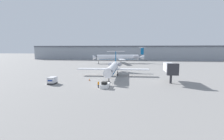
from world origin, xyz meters
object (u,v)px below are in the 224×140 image
luggage_cart (52,81)px  worker_near_tug (98,84)px  pushback_tug (105,85)px  traffic_cone_left (90,80)px  airplane_parked_far_left (119,57)px  jet_bridge (170,68)px  airplane_main (113,68)px

luggage_cart → worker_near_tug: bearing=-11.5°
luggage_cart → worker_near_tug: size_ratio=1.58×
pushback_tug → traffic_cone_left: bearing=127.4°
luggage_cart → airplane_parked_far_left: 76.07m
worker_near_tug → airplane_parked_far_left: airplane_parked_far_left is taller
traffic_cone_left → worker_near_tug: bearing=-62.2°
luggage_cart → jet_bridge: bearing=12.7°
airplane_main → traffic_cone_left: bearing=-117.6°
pushback_tug → jet_bridge: (18.46, 9.90, 3.80)m
worker_near_tug → pushback_tug: bearing=26.6°
pushback_tug → airplane_parked_far_left: (-4.12, 77.17, 3.54)m
airplane_main → airplane_parked_far_left: 56.82m
airplane_parked_far_left → worker_near_tug: bearing=-88.2°
traffic_cone_left → airplane_parked_far_left: (2.67, 68.28, 3.83)m
worker_near_tug → airplane_main: bearing=87.5°
jet_bridge → traffic_cone_left: bearing=-177.7°
luggage_cart → airplane_parked_far_left: airplane_parked_far_left is taller
luggage_cart → airplane_parked_far_left: bearing=80.9°
pushback_tug → traffic_cone_left: pushback_tug is taller
traffic_cone_left → airplane_parked_far_left: size_ratio=0.02×
worker_near_tug → traffic_cone_left: worker_near_tug is taller
luggage_cart → airplane_main: bearing=50.0°
traffic_cone_left → pushback_tug: bearing=-52.6°
airplane_main → worker_near_tug: bearing=-92.5°
luggage_cart → airplane_parked_far_left: size_ratio=0.08×
worker_near_tug → traffic_cone_left: size_ratio=2.46×
worker_near_tug → airplane_parked_far_left: size_ratio=0.05×
traffic_cone_left → airplane_parked_far_left: bearing=87.8°
traffic_cone_left → luggage_cart: bearing=-144.1°
pushback_tug → jet_bridge: 21.30m
pushback_tug → luggage_cart: 16.27m
airplane_main → airplane_parked_far_left: airplane_parked_far_left is taller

